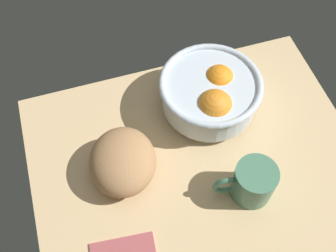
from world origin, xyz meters
TOP-DOWN VIEW (x-y plane):
  - ground_plane at (0.00, 0.00)cm, footprint 72.61×58.10cm
  - fruit_bowl at (7.29, 13.43)cm, footprint 23.40×23.40cm
  - bread_loaf at (-16.02, 3.36)cm, footprint 17.70×19.19cm
  - mug at (8.11, -9.08)cm, footprint 13.04×8.75cm

SIDE VIEW (x-z plane):
  - ground_plane at x=0.00cm, z-range -3.00..0.00cm
  - mug at x=8.11cm, z-range 0.00..8.97cm
  - bread_loaf at x=-16.02cm, z-range 0.00..8.98cm
  - fruit_bowl at x=7.29cm, z-range 0.54..12.02cm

